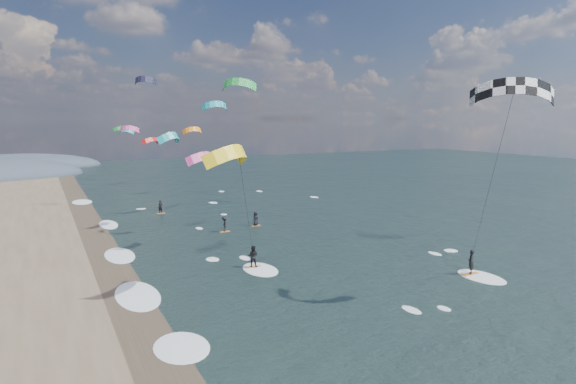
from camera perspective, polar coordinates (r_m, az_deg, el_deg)
name	(u,v)px	position (r m, az deg, el deg)	size (l,w,h in m)	color
ground	(409,351)	(27.60, 14.11, -17.85)	(260.00, 260.00, 0.00)	black
wet_sand_strip	(141,324)	(31.17, -17.08, -14.77)	(3.00, 240.00, 0.00)	#382D23
kitesurfer_near_a	(507,126)	(33.63, 24.56, 7.15)	(8.04, 9.73, 15.18)	orange
kitesurfer_near_b	(245,191)	(34.06, -5.13, 0.18)	(7.20, 9.18, 11.38)	orange
far_kitesurfers	(220,219)	(55.88, -8.04, -3.14)	(9.18, 14.46, 1.71)	orange
bg_kite_field	(161,123)	(74.97, -14.85, 7.92)	(12.18, 64.69, 10.31)	teal
shoreline_surf	(145,296)	(35.71, -16.56, -11.68)	(2.40, 79.40, 0.11)	white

